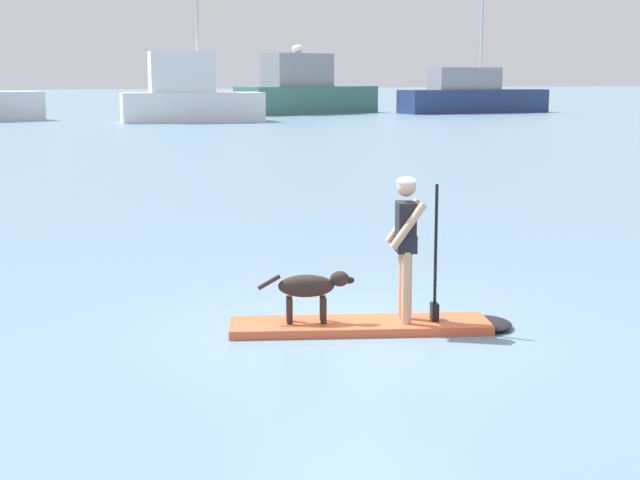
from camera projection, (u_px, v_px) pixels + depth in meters
ground_plane at (359, 330)px, 11.23m from camera, size 400.00×400.00×0.00m
paddleboard at (379, 325)px, 11.24m from camera, size 3.29×1.94×0.10m
person_paddler at (407, 238)px, 11.09m from camera, size 0.68×0.60×1.67m
dog at (311, 288)px, 11.11m from camera, size 1.04×0.51×0.59m
moored_boat_center at (189, 96)px, 61.33m from camera, size 9.27×4.95×10.02m
moored_boat_far_port at (305, 91)px, 74.54m from camera, size 12.17×5.70×5.20m
moored_boat_far_starboard at (472, 96)px, 76.24m from camera, size 12.29×3.73×11.19m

